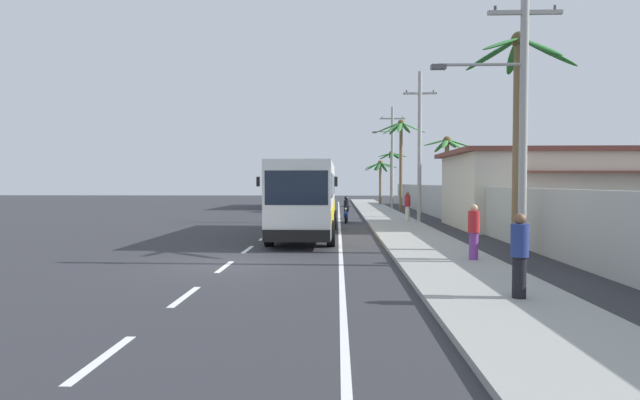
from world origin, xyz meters
TOP-DOWN VIEW (x-y plane):
  - ground_plane at (0.00, 0.00)m, footprint 160.00×160.00m
  - sidewalk_kerb at (6.80, 10.00)m, footprint 3.20×90.00m
  - lane_markings at (2.16, 14.97)m, footprint 3.64×71.85m
  - boundary_wall at (10.60, 14.00)m, footprint 0.24×60.00m
  - coach_bus_foreground at (1.92, 8.11)m, footprint 2.98×10.98m
  - coach_bus_far_lane at (-1.77, 34.89)m, footprint 3.14×11.64m
  - motorcycle_beside_bus at (3.92, 15.98)m, footprint 0.56×1.96m
  - pedestrian_near_kerb at (7.73, 15.85)m, footprint 0.36×0.36m
  - pedestrian_midwalk at (7.14, -4.95)m, footprint 0.36×0.36m
  - pedestrian_far_walk at (7.60, 0.21)m, footprint 0.36×0.36m
  - utility_pole_nearest at (8.78, -0.26)m, footprint 3.82×0.24m
  - utility_pole_mid at (8.39, 15.48)m, footprint 2.05×0.24m
  - utility_pole_far at (8.37, 31.22)m, footprint 3.03×0.24m
  - palm_nearest at (8.66, 26.73)m, footprint 4.07×3.92m
  - palm_second at (8.99, 36.65)m, footprint 3.08×3.01m
  - palm_third at (9.68, 2.41)m, footprint 3.71×3.94m
  - palm_fourth at (10.91, 19.33)m, footprint 3.19×2.90m
  - palm_farthest at (8.04, 39.84)m, footprint 3.73×3.55m
  - roadside_building at (17.26, 12.60)m, footprint 15.50×8.53m

SIDE VIEW (x-z plane):
  - ground_plane at x=0.00m, z-range 0.00..0.00m
  - lane_markings at x=2.16m, z-range 0.00..0.01m
  - sidewalk_kerb at x=6.80m, z-range 0.00..0.14m
  - motorcycle_beside_bus at x=3.92m, z-range -0.16..1.51m
  - pedestrian_far_walk at x=7.60m, z-range 0.18..1.90m
  - pedestrian_midwalk at x=7.14m, z-range 0.18..1.94m
  - pedestrian_near_kerb at x=7.73m, z-range 0.18..1.98m
  - boundary_wall at x=10.60m, z-range 0.00..2.32m
  - coach_bus_foreground at x=1.92m, z-range 0.07..3.74m
  - coach_bus_far_lane at x=-1.77m, z-range 0.08..3.76m
  - roadside_building at x=17.26m, z-range 0.02..4.28m
  - palm_farthest at x=8.04m, z-range 1.30..6.25m
  - palm_fourth at x=10.91m, z-range 1.20..6.90m
  - palm_second at x=8.99m, z-range 1.34..7.14m
  - utility_pole_nearest at x=8.78m, z-range 0.30..8.85m
  - utility_pole_mid at x=8.39m, z-range 0.19..9.46m
  - utility_pole_far at x=8.37m, z-range 0.33..9.84m
  - palm_third at x=9.68m, z-range 1.33..9.10m
  - palm_nearest at x=8.66m, z-range 1.95..9.72m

